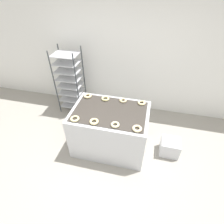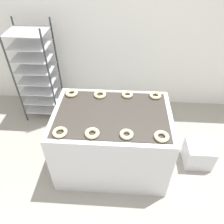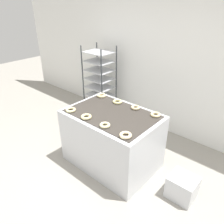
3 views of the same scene
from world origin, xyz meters
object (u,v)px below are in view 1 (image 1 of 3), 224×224
(donut_far_right, at_px, (142,103))
(baking_rack_cart, at_px, (70,81))
(glaze_bin, at_px, (170,147))
(donut_near_midright, at_px, (115,125))
(donut_near_left, at_px, (75,119))
(donut_far_left, at_px, (88,96))
(donut_far_midright, at_px, (123,100))
(fryer_machine, at_px, (110,129))
(donut_near_right, at_px, (137,129))
(donut_near_midleft, at_px, (94,121))
(donut_far_midleft, at_px, (105,99))

(donut_far_right, bearing_deg, baking_rack_cart, 159.53)
(glaze_bin, distance_m, donut_near_midright, 1.28)
(baking_rack_cart, bearing_deg, donut_near_left, -62.26)
(baking_rack_cart, distance_m, donut_far_left, 0.94)
(donut_far_left, xyz_separation_m, donut_far_midright, (0.68, 0.01, -0.00))
(fryer_machine, distance_m, donut_far_left, 0.76)
(fryer_machine, relative_size, donut_near_right, 8.84)
(fryer_machine, height_order, glaze_bin, fryer_machine)
(donut_far_left, bearing_deg, glaze_bin, -8.36)
(donut_near_right, xyz_separation_m, donut_far_midright, (-0.34, 0.67, -0.00))
(baking_rack_cart, xyz_separation_m, donut_far_left, (0.67, -0.64, 0.13))
(donut_near_left, bearing_deg, donut_near_midleft, 1.10)
(donut_near_right, bearing_deg, fryer_machine, 146.54)
(donut_near_right, height_order, donut_far_midleft, donut_near_right)
(fryer_machine, distance_m, donut_near_midleft, 0.59)
(glaze_bin, height_order, donut_near_left, donut_near_left)
(baking_rack_cart, height_order, donut_far_right, baking_rack_cart)
(donut_near_midleft, height_order, donut_far_midright, donut_near_midleft)
(donut_near_right, height_order, donut_far_right, donut_near_right)
(donut_far_midright, bearing_deg, donut_far_right, 0.67)
(donut_near_left, distance_m, donut_near_midright, 0.66)
(fryer_machine, relative_size, donut_far_midright, 9.87)
(donut_near_midleft, height_order, donut_far_midleft, donut_near_midleft)
(donut_near_midleft, relative_size, donut_near_right, 0.99)
(fryer_machine, height_order, donut_near_left, donut_near_left)
(donut_near_midleft, bearing_deg, baking_rack_cart, 127.78)
(glaze_bin, height_order, donut_far_right, donut_far_right)
(donut_far_left, bearing_deg, fryer_machine, -32.21)
(donut_far_midleft, bearing_deg, donut_near_midleft, -90.72)
(donut_far_left, bearing_deg, donut_near_right, -32.83)
(donut_near_left, relative_size, donut_near_right, 0.99)
(donut_near_left, bearing_deg, donut_far_right, 34.31)
(glaze_bin, relative_size, donut_near_midleft, 2.33)
(donut_far_right, bearing_deg, donut_near_midright, -116.89)
(fryer_machine, distance_m, glaze_bin, 1.17)
(fryer_machine, xyz_separation_m, donut_far_midright, (0.16, 0.34, 0.46))
(glaze_bin, relative_size, donut_near_midright, 2.50)
(donut_near_left, relative_size, donut_far_midright, 1.10)
(baking_rack_cart, xyz_separation_m, donut_far_right, (1.68, -0.63, 0.12))
(fryer_machine, bearing_deg, donut_near_midright, -63.33)
(donut_near_left, distance_m, donut_far_left, 0.66)
(donut_far_left, distance_m, donut_far_midright, 0.68)
(baking_rack_cart, relative_size, donut_near_left, 10.23)
(baking_rack_cart, xyz_separation_m, donut_near_right, (1.68, -1.30, 0.12))
(donut_near_left, height_order, donut_near_midright, donut_near_midright)
(glaze_bin, bearing_deg, donut_near_right, -146.76)
(donut_far_left, bearing_deg, donut_near_left, -88.40)
(donut_near_left, bearing_deg, donut_far_midleft, 63.39)
(fryer_machine, bearing_deg, baking_rack_cart, 140.66)
(glaze_bin, height_order, donut_far_midleft, donut_far_midleft)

